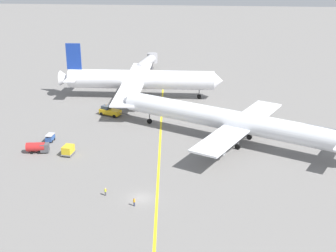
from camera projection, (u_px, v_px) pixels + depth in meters
ground_plane at (141, 198)px, 85.62m from camera, size 600.00×600.00×0.00m
taxiway_stripe at (158, 174)px, 94.76m from camera, size 10.09×119.66×0.01m
airliner_at_gate_left at (140, 80)px, 140.85m from camera, size 49.06×47.40×16.25m
airliner_being_pushed at (232, 121)px, 108.75m from camera, size 56.57×37.01×16.20m
pushback_tug at (110, 111)px, 127.36m from camera, size 8.84×4.82×2.89m
gse_container_dolly_flat at (68, 150)px, 103.10m from camera, size 2.60×3.46×2.15m
gse_baggage_cart_near_cluster at (50, 138)px, 110.47m from camera, size 1.71×2.80×1.71m
gse_fuel_bowser_stubby at (38, 147)px, 104.18m from camera, size 5.12×2.59×2.40m
ground_crew_ramp_agent_by_cones at (134, 202)px, 82.83m from camera, size 0.36×0.36×1.58m
ground_crew_wing_walker_right at (105, 192)px, 86.31m from camera, size 0.49×0.36×1.60m
jet_bridge at (147, 62)px, 169.25m from camera, size 6.24×18.80×5.83m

